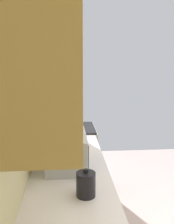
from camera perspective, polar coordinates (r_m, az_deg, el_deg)
name	(u,v)px	position (r m, az deg, el deg)	size (l,w,h in m)	color
wall_back	(14,124)	(1.73, -16.33, -2.63)	(3.91, 0.12, 2.71)	beige
upper_cabinets	(39,37)	(1.30, -10.92, 16.47)	(1.73, 0.33, 0.62)	tan
oven_range	(71,160)	(3.39, -3.75, -11.01)	(0.61, 0.67, 1.08)	#B7BABF
microwave	(67,150)	(2.10, -4.66, -8.71)	(0.50, 0.33, 0.27)	#B7BABF
bowl	(78,139)	(2.71, -1.98, -6.20)	(0.13, 0.13, 0.06)	#D84C47
kettle	(86,184)	(1.68, -0.27, -16.23)	(0.17, 0.13, 0.19)	black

